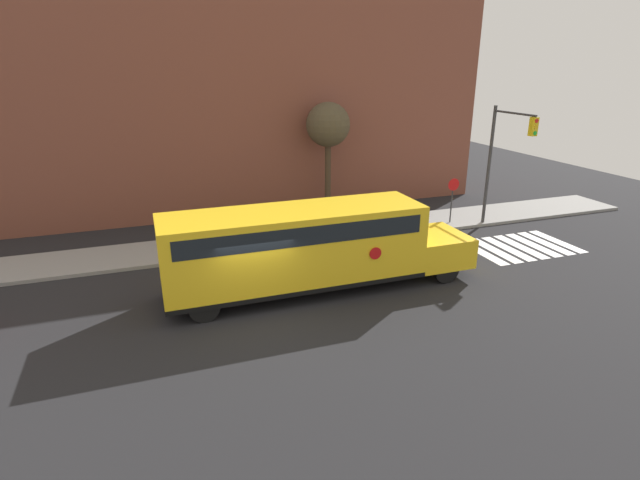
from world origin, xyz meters
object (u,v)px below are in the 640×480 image
object	(u,v)px
stop_sign	(452,195)
traffic_light	(502,152)
school_bus	(307,245)
tree_near_sidewalk	(328,126)

from	to	relation	value
stop_sign	traffic_light	world-z (taller)	traffic_light
school_bus	traffic_light	world-z (taller)	traffic_light
traffic_light	tree_near_sidewalk	world-z (taller)	tree_near_sidewalk
school_bus	traffic_light	distance (m)	11.69
school_bus	tree_near_sidewalk	size ratio (longest dim) A/B	1.90
stop_sign	tree_near_sidewalk	world-z (taller)	tree_near_sidewalk
stop_sign	traffic_light	size ratio (longest dim) A/B	0.41
school_bus	tree_near_sidewalk	xyz separation A→B (m)	(4.08, 8.76, 2.99)
traffic_light	school_bus	bearing A→B (deg)	-162.08
stop_sign	tree_near_sidewalk	bearing A→B (deg)	143.98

